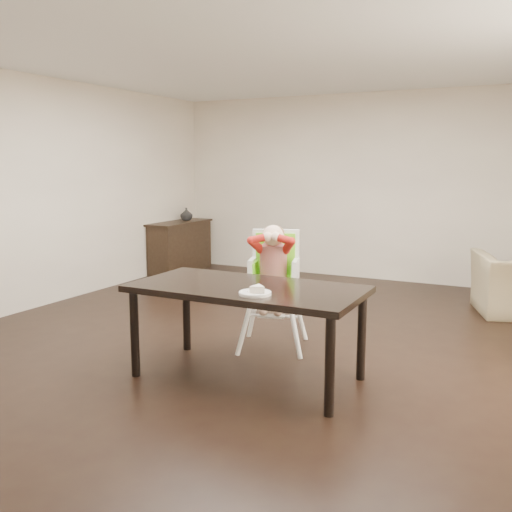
# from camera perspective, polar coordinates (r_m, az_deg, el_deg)

# --- Properties ---
(ground) EXTENTS (7.00, 7.00, 0.00)m
(ground) POSITION_cam_1_polar(r_m,az_deg,el_deg) (5.50, 0.69, -8.67)
(ground) COLOR black
(ground) RESTS_ON ground
(room_walls) EXTENTS (6.02, 7.02, 2.71)m
(room_walls) POSITION_cam_1_polar(r_m,az_deg,el_deg) (5.24, 0.73, 11.03)
(room_walls) COLOR #BFB09E
(room_walls) RESTS_ON ground
(dining_table) EXTENTS (1.80, 0.90, 0.75)m
(dining_table) POSITION_cam_1_polar(r_m,az_deg,el_deg) (4.46, -0.90, -3.99)
(dining_table) COLOR black
(dining_table) RESTS_ON ground
(high_chair) EXTENTS (0.60, 0.60, 1.14)m
(high_chair) POSITION_cam_1_polar(r_m,az_deg,el_deg) (5.21, 1.79, -0.53)
(high_chair) COLOR white
(high_chair) RESTS_ON ground
(plate) EXTENTS (0.26, 0.26, 0.07)m
(plate) POSITION_cam_1_polar(r_m,az_deg,el_deg) (4.14, 0.00, -3.58)
(plate) COLOR white
(plate) RESTS_ON dining_table
(sideboard) EXTENTS (0.44, 1.26, 0.79)m
(sideboard) POSITION_cam_1_polar(r_m,az_deg,el_deg) (9.07, -7.59, 0.96)
(sideboard) COLOR black
(sideboard) RESTS_ON ground
(vase) EXTENTS (0.24, 0.25, 0.19)m
(vase) POSITION_cam_1_polar(r_m,az_deg,el_deg) (9.17, -6.97, 4.14)
(vase) COLOR #99999E
(vase) RESTS_ON sideboard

